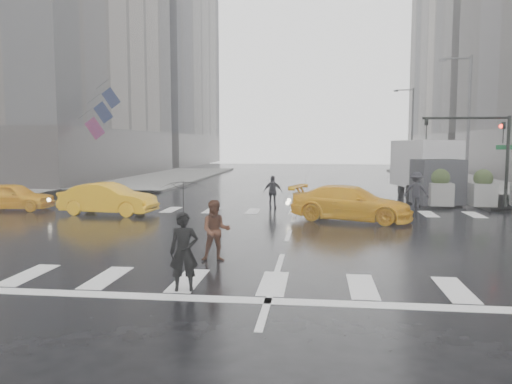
# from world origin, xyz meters

# --- Properties ---
(ground) EXTENTS (120.00, 120.00, 0.00)m
(ground) POSITION_xyz_m (0.00, 0.00, 0.00)
(ground) COLOR black
(ground) RESTS_ON ground
(sidewalk_nw) EXTENTS (35.00, 35.00, 0.15)m
(sidewalk_nw) POSITION_xyz_m (-19.50, 17.50, 0.07)
(sidewalk_nw) COLOR gray
(sidewalk_nw) RESTS_ON ground
(building_nw_far) EXTENTS (26.05, 26.05, 44.00)m
(building_nw_far) POSITION_xyz_m (-29.00, 56.00, 20.19)
(building_nw_far) COLOR slate
(building_nw_far) RESTS_ON ground
(road_markings) EXTENTS (18.00, 48.00, 0.01)m
(road_markings) POSITION_xyz_m (0.00, 0.00, 0.01)
(road_markings) COLOR silver
(road_markings) RESTS_ON ground
(traffic_signal_pole) EXTENTS (4.45, 0.42, 4.50)m
(traffic_signal_pole) POSITION_xyz_m (9.01, 8.01, 3.22)
(traffic_signal_pole) COLOR black
(traffic_signal_pole) RESTS_ON ground
(street_lamp_near) EXTENTS (2.15, 0.22, 9.00)m
(street_lamp_near) POSITION_xyz_m (10.87, 18.00, 4.95)
(street_lamp_near) COLOR #59595B
(street_lamp_near) RESTS_ON ground
(street_lamp_far) EXTENTS (2.15, 0.22, 9.00)m
(street_lamp_far) POSITION_xyz_m (10.87, 38.00, 4.95)
(street_lamp_far) COLOR #59595B
(street_lamp_far) RESTS_ON ground
(planter_west) EXTENTS (1.10, 1.10, 1.80)m
(planter_west) POSITION_xyz_m (7.00, 8.20, 0.98)
(planter_west) COLOR gray
(planter_west) RESTS_ON ground
(planter_mid) EXTENTS (1.10, 1.10, 1.80)m
(planter_mid) POSITION_xyz_m (9.00, 8.20, 0.98)
(planter_mid) COLOR gray
(planter_mid) RESTS_ON ground
(flag_cluster) EXTENTS (2.87, 3.06, 4.69)m
(flag_cluster) POSITION_xyz_m (-15.08, 18.50, 5.64)
(flag_cluster) COLOR #59595B
(flag_cluster) RESTS_ON ground
(pedestrian_black) EXTENTS (1.15, 1.16, 2.43)m
(pedestrian_black) POSITION_xyz_m (-1.87, -6.80, 1.59)
(pedestrian_black) COLOR black
(pedestrian_black) RESTS_ON ground
(pedestrian_brown) EXTENTS (0.93, 0.79, 1.67)m
(pedestrian_brown) POSITION_xyz_m (-1.75, -4.00, 0.84)
(pedestrian_brown) COLOR #472719
(pedestrian_brown) RESTS_ON ground
(pedestrian_far_a) EXTENTS (0.97, 0.63, 1.60)m
(pedestrian_far_a) POSITION_xyz_m (-1.18, 7.24, 0.80)
(pedestrian_far_a) COLOR black
(pedestrian_far_a) RESTS_ON ground
(pedestrian_far_b) EXTENTS (1.31, 0.93, 1.82)m
(pedestrian_far_b) POSITION_xyz_m (5.73, 7.50, 0.91)
(pedestrian_far_b) COLOR black
(pedestrian_far_b) RESTS_ON ground
(taxi_front) EXTENTS (3.91, 1.70, 1.31)m
(taxi_front) POSITION_xyz_m (-13.53, 5.04, 0.66)
(taxi_front) COLOR #F6A80C
(taxi_front) RESTS_ON ground
(taxi_mid) EXTENTS (4.43, 1.92, 1.42)m
(taxi_mid) POSITION_xyz_m (-8.33, 4.14, 0.71)
(taxi_mid) COLOR #F6A80C
(taxi_mid) RESTS_ON ground
(taxi_rear) EXTENTS (4.81, 3.24, 1.45)m
(taxi_rear) POSITION_xyz_m (2.39, 3.71, 0.72)
(taxi_rear) COLOR #F6A80C
(taxi_rear) RESTS_ON ground
(box_truck) EXTENTS (2.37, 6.32, 3.36)m
(box_truck) POSITION_xyz_m (7.12, 11.59, 1.79)
(box_truck) COLOR silver
(box_truck) RESTS_ON ground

